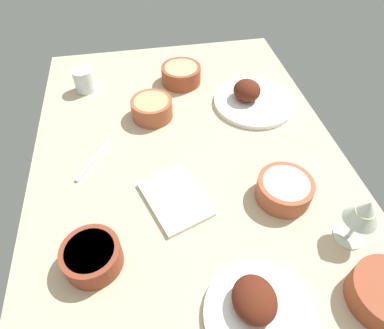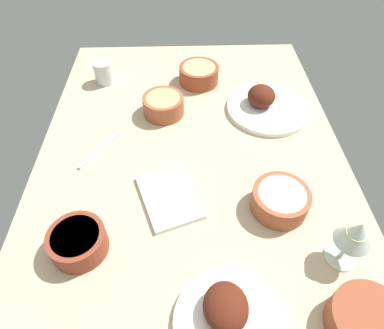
{
  "view_description": "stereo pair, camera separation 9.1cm",
  "coord_description": "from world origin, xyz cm",
  "px_view_note": "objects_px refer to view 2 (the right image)",
  "views": [
    {
      "loc": [
        -60.31,
        11.06,
        73.56
      ],
      "look_at": [
        0.0,
        0.0,
        6.0
      ],
      "focal_mm": 30.76,
      "sensor_mm": 36.0,
      "label": 1
    },
    {
      "loc": [
        -61.28,
        2.0,
        73.56
      ],
      "look_at": [
        0.0,
        0.0,
        6.0
      ],
      "focal_mm": 30.76,
      "sensor_mm": 36.0,
      "label": 2
    }
  ],
  "objects_px": {
    "plate_near_viewer": "(228,317)",
    "bowl_cream": "(280,200)",
    "bowl_onions": "(368,322)",
    "bowl_potatoes": "(199,74)",
    "bowl_sauce": "(78,241)",
    "bowl_pasta": "(163,105)",
    "plate_center_main": "(266,104)",
    "wine_glass": "(355,235)",
    "folded_napkin": "(169,196)",
    "fork_loose": "(100,150)",
    "water_tumbler": "(104,72)"
  },
  "relations": [
    {
      "from": "bowl_cream",
      "to": "wine_glass",
      "type": "relative_size",
      "value": 1.02
    },
    {
      "from": "folded_napkin",
      "to": "wine_glass",
      "type": "bearing_deg",
      "value": -114.83
    },
    {
      "from": "plate_center_main",
      "to": "wine_glass",
      "type": "xyz_separation_m",
      "value": [
        -0.54,
        -0.07,
        0.08
      ]
    },
    {
      "from": "plate_center_main",
      "to": "bowl_cream",
      "type": "relative_size",
      "value": 1.91
    },
    {
      "from": "bowl_pasta",
      "to": "water_tumbler",
      "type": "xyz_separation_m",
      "value": [
        0.19,
        0.22,
        0.01
      ]
    },
    {
      "from": "plate_center_main",
      "to": "bowl_sauce",
      "type": "height_order",
      "value": "plate_center_main"
    },
    {
      "from": "plate_near_viewer",
      "to": "bowl_onions",
      "type": "xyz_separation_m",
      "value": [
        -0.02,
        -0.26,
        0.01
      ]
    },
    {
      "from": "plate_near_viewer",
      "to": "folded_napkin",
      "type": "bearing_deg",
      "value": 21.35
    },
    {
      "from": "bowl_onions",
      "to": "bowl_cream",
      "type": "distance_m",
      "value": 0.31
    },
    {
      "from": "wine_glass",
      "to": "water_tumbler",
      "type": "xyz_separation_m",
      "value": [
        0.72,
        0.63,
        -0.06
      ]
    },
    {
      "from": "bowl_onions",
      "to": "bowl_sauce",
      "type": "xyz_separation_m",
      "value": [
        0.19,
        0.59,
        -0.0
      ]
    },
    {
      "from": "wine_glass",
      "to": "fork_loose",
      "type": "bearing_deg",
      "value": 58.95
    },
    {
      "from": "plate_near_viewer",
      "to": "bowl_potatoes",
      "type": "distance_m",
      "value": 0.84
    },
    {
      "from": "bowl_sauce",
      "to": "water_tumbler",
      "type": "relative_size",
      "value": 1.64
    },
    {
      "from": "plate_near_viewer",
      "to": "bowl_pasta",
      "type": "xyz_separation_m",
      "value": [
        0.66,
        0.14,
        0.01
      ]
    },
    {
      "from": "bowl_potatoes",
      "to": "wine_glass",
      "type": "xyz_separation_m",
      "value": [
        -0.71,
        -0.29,
        0.07
      ]
    },
    {
      "from": "water_tumbler",
      "to": "folded_napkin",
      "type": "bearing_deg",
      "value": -155.84
    },
    {
      "from": "bowl_onions",
      "to": "bowl_sauce",
      "type": "relative_size",
      "value": 1.13
    },
    {
      "from": "plate_near_viewer",
      "to": "water_tumbler",
      "type": "bearing_deg",
      "value": 23.16
    },
    {
      "from": "wine_glass",
      "to": "bowl_potatoes",
      "type": "bearing_deg",
      "value": 22.09
    },
    {
      "from": "wine_glass",
      "to": "folded_napkin",
      "type": "relative_size",
      "value": 0.75
    },
    {
      "from": "bowl_pasta",
      "to": "bowl_cream",
      "type": "distance_m",
      "value": 0.49
    },
    {
      "from": "wine_glass",
      "to": "folded_napkin",
      "type": "distance_m",
      "value": 0.44
    },
    {
      "from": "water_tumbler",
      "to": "bowl_onions",
      "type": "bearing_deg",
      "value": -144.3
    },
    {
      "from": "plate_near_viewer",
      "to": "fork_loose",
      "type": "relative_size",
      "value": 1.3
    },
    {
      "from": "bowl_potatoes",
      "to": "bowl_pasta",
      "type": "bearing_deg",
      "value": 145.05
    },
    {
      "from": "wine_glass",
      "to": "folded_napkin",
      "type": "xyz_separation_m",
      "value": [
        0.18,
        0.39,
        -0.09
      ]
    },
    {
      "from": "bowl_sauce",
      "to": "folded_napkin",
      "type": "distance_m",
      "value": 0.25
    },
    {
      "from": "plate_near_viewer",
      "to": "fork_loose",
      "type": "height_order",
      "value": "plate_near_viewer"
    },
    {
      "from": "plate_near_viewer",
      "to": "bowl_cream",
      "type": "height_order",
      "value": "plate_near_viewer"
    },
    {
      "from": "wine_glass",
      "to": "folded_napkin",
      "type": "height_order",
      "value": "wine_glass"
    },
    {
      "from": "plate_center_main",
      "to": "fork_loose",
      "type": "bearing_deg",
      "value": 108.91
    },
    {
      "from": "bowl_pasta",
      "to": "bowl_onions",
      "type": "bearing_deg",
      "value": -149.26
    },
    {
      "from": "plate_center_main",
      "to": "fork_loose",
      "type": "xyz_separation_m",
      "value": [
        -0.18,
        0.52,
        -0.02
      ]
    },
    {
      "from": "plate_near_viewer",
      "to": "bowl_onions",
      "type": "distance_m",
      "value": 0.26
    },
    {
      "from": "plate_near_viewer",
      "to": "water_tumbler",
      "type": "relative_size",
      "value": 2.81
    },
    {
      "from": "bowl_onions",
      "to": "bowl_cream",
      "type": "xyz_separation_m",
      "value": [
        0.29,
        0.1,
        -0.0
      ]
    },
    {
      "from": "plate_center_main",
      "to": "bowl_potatoes",
      "type": "distance_m",
      "value": 0.27
    },
    {
      "from": "bowl_cream",
      "to": "fork_loose",
      "type": "height_order",
      "value": "bowl_cream"
    },
    {
      "from": "bowl_sauce",
      "to": "fork_loose",
      "type": "xyz_separation_m",
      "value": [
        0.32,
        0.01,
        -0.03
      ]
    },
    {
      "from": "plate_center_main",
      "to": "bowl_onions",
      "type": "distance_m",
      "value": 0.69
    },
    {
      "from": "bowl_sauce",
      "to": "fork_loose",
      "type": "height_order",
      "value": "bowl_sauce"
    },
    {
      "from": "bowl_pasta",
      "to": "fork_loose",
      "type": "relative_size",
      "value": 0.78
    },
    {
      "from": "bowl_cream",
      "to": "bowl_sauce",
      "type": "height_order",
      "value": "same"
    },
    {
      "from": "bowl_potatoes",
      "to": "wine_glass",
      "type": "relative_size",
      "value": 1.02
    },
    {
      "from": "bowl_potatoes",
      "to": "fork_loose",
      "type": "bearing_deg",
      "value": 138.44
    },
    {
      "from": "bowl_pasta",
      "to": "bowl_sauce",
      "type": "xyz_separation_m",
      "value": [
        -0.49,
        0.18,
        -0.0
      ]
    },
    {
      "from": "bowl_onions",
      "to": "bowl_potatoes",
      "type": "bearing_deg",
      "value": 18.13
    },
    {
      "from": "bowl_cream",
      "to": "plate_near_viewer",
      "type": "bearing_deg",
      "value": 149.55
    },
    {
      "from": "bowl_cream",
      "to": "fork_loose",
      "type": "bearing_deg",
      "value": 65.81
    }
  ]
}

